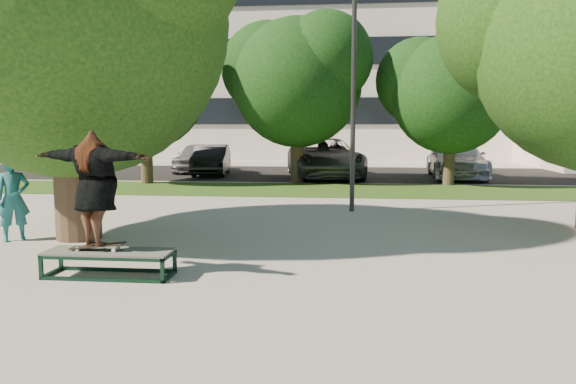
# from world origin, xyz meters

# --- Properties ---
(ground) EXTENTS (120.00, 120.00, 0.00)m
(ground) POSITION_xyz_m (0.00, 0.00, 0.00)
(ground) COLOR #A4A097
(ground) RESTS_ON ground
(grass_strip) EXTENTS (30.00, 4.00, 0.02)m
(grass_strip) POSITION_xyz_m (1.00, 9.50, 0.01)
(grass_strip) COLOR #1F4112
(grass_strip) RESTS_ON ground
(asphalt_strip) EXTENTS (40.00, 8.00, 0.01)m
(asphalt_strip) POSITION_xyz_m (0.00, 16.00, 0.01)
(asphalt_strip) COLOR black
(asphalt_strip) RESTS_ON ground
(tree_left) EXTENTS (6.96, 5.95, 7.12)m
(tree_left) POSITION_xyz_m (-4.29, 1.09, 4.42)
(tree_left) COLOR #38281E
(tree_left) RESTS_ON ground
(bg_tree_left) EXTENTS (5.28, 4.51, 5.77)m
(bg_tree_left) POSITION_xyz_m (-6.57, 11.07, 3.73)
(bg_tree_left) COLOR #38281E
(bg_tree_left) RESTS_ON ground
(bg_tree_mid) EXTENTS (5.76, 4.92, 6.24)m
(bg_tree_mid) POSITION_xyz_m (-1.08, 12.08, 4.02)
(bg_tree_mid) COLOR #38281E
(bg_tree_mid) RESTS_ON ground
(bg_tree_right) EXTENTS (5.04, 4.31, 5.43)m
(bg_tree_right) POSITION_xyz_m (4.43, 11.57, 3.49)
(bg_tree_right) COLOR #38281E
(bg_tree_right) RESTS_ON ground
(lamppost) EXTENTS (0.25, 0.15, 6.11)m
(lamppost) POSITION_xyz_m (1.00, 5.00, 3.15)
(lamppost) COLOR #2D2D30
(lamppost) RESTS_ON ground
(office_building) EXTENTS (30.00, 14.12, 16.00)m
(office_building) POSITION_xyz_m (-2.00, 31.98, 8.00)
(office_building) COLOR silver
(office_building) RESTS_ON ground
(grind_box) EXTENTS (1.80, 0.60, 0.38)m
(grind_box) POSITION_xyz_m (-2.50, -1.52, 0.19)
(grind_box) COLOR black
(grind_box) RESTS_ON ground
(skater_rig) EXTENTS (2.07, 1.12, 1.71)m
(skater_rig) POSITION_xyz_m (-2.66, -1.52, 1.27)
(skater_rig) COLOR white
(skater_rig) RESTS_ON grind_box
(bystander) EXTENTS (0.70, 0.66, 1.60)m
(bystander) POSITION_xyz_m (-5.30, 0.69, 0.80)
(bystander) COLOR #1A5C64
(bystander) RESTS_ON ground
(car_silver_a) EXTENTS (1.66, 4.04, 1.37)m
(car_silver_a) POSITION_xyz_m (-5.97, 16.26, 0.69)
(car_silver_a) COLOR #A09FA4
(car_silver_a) RESTS_ON asphalt_strip
(car_dark) EXTENTS (1.88, 4.11, 1.31)m
(car_dark) POSITION_xyz_m (-5.00, 14.83, 0.65)
(car_dark) COLOR black
(car_dark) RESTS_ON asphalt_strip
(car_grey) EXTENTS (3.71, 6.23, 1.62)m
(car_grey) POSITION_xyz_m (-0.05, 14.05, 0.81)
(car_grey) COLOR #57575C
(car_grey) RESTS_ON asphalt_strip
(car_silver_b) EXTENTS (2.33, 5.25, 1.50)m
(car_silver_b) POSITION_xyz_m (5.35, 14.65, 0.75)
(car_silver_b) COLOR silver
(car_silver_b) RESTS_ON asphalt_strip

